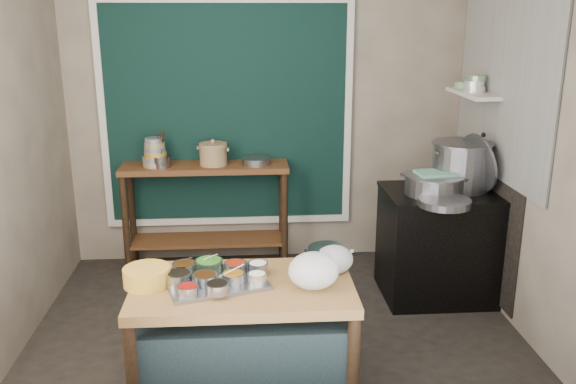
{
  "coord_description": "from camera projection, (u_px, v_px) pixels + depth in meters",
  "views": [
    {
      "loc": [
        -0.21,
        -3.91,
        2.22
      ],
      "look_at": [
        0.1,
        0.25,
        0.99
      ],
      "focal_mm": 38.0,
      "sensor_mm": 36.0,
      "label": 1
    }
  ],
  "objects": [
    {
      "name": "condiment_tray",
      "position": [
        216.0,
        282.0,
        3.43
      ],
      "size": [
        0.63,
        0.52,
        0.02
      ],
      "primitive_type": "cube",
      "rotation": [
        0.0,
        0.0,
        0.29
      ],
      "color": "gray",
      "rests_on": "prep_table"
    },
    {
      "name": "bowl_stack",
      "position": [
        155.0,
        154.0,
        5.22
      ],
      "size": [
        0.22,
        0.22,
        0.25
      ],
      "color": "tan",
      "rests_on": "back_counter"
    },
    {
      "name": "shelf_bowl_green",
      "position": [
        464.0,
        85.0,
        5.06
      ],
      "size": [
        0.18,
        0.18,
        0.05
      ],
      "primitive_type": "cylinder",
      "rotation": [
        0.0,
        0.0,
        0.25
      ],
      "color": "gray",
      "rests_on": "wall_shelf"
    },
    {
      "name": "curtain_panel",
      "position": [
        227.0,
        115.0,
        5.38
      ],
      "size": [
        2.1,
        0.02,
        1.9
      ],
      "primitive_type": "cube",
      "color": "black",
      "rests_on": "back_wall"
    },
    {
      "name": "prep_table",
      "position": [
        244.0,
        343.0,
        3.54
      ],
      "size": [
        1.25,
        0.73,
        0.75
      ],
      "primitive_type": "cube",
      "rotation": [
        0.0,
        0.0,
        -0.0
      ],
      "color": "olive",
      "rests_on": "floor"
    },
    {
      "name": "tile_panel",
      "position": [
        505.0,
        65.0,
        4.51
      ],
      "size": [
        0.02,
        1.7,
        1.7
      ],
      "primitive_type": "cube",
      "color": "#B2B2AA",
      "rests_on": "right_wall"
    },
    {
      "name": "stove_top",
      "position": [
        444.0,
        193.0,
        4.76
      ],
      "size": [
        0.92,
        0.69,
        0.03
      ],
      "primitive_type": "cube",
      "color": "black",
      "rests_on": "stove_block"
    },
    {
      "name": "curtain_frame",
      "position": [
        227.0,
        115.0,
        5.37
      ],
      "size": [
        2.22,
        0.03,
        2.02
      ],
      "primitive_type": null,
      "color": "beige",
      "rests_on": "back_wall"
    },
    {
      "name": "shallow_pan",
      "position": [
        444.0,
        202.0,
        4.39
      ],
      "size": [
        0.39,
        0.39,
        0.05
      ],
      "primitive_type": "cylinder",
      "rotation": [
        0.0,
        0.0,
        0.01
      ],
      "color": "gray",
      "rests_on": "stove_top"
    },
    {
      "name": "saucepan",
      "position": [
        329.0,
        258.0,
        3.61
      ],
      "size": [
        0.28,
        0.28,
        0.14
      ],
      "primitive_type": null,
      "rotation": [
        0.0,
        0.0,
        0.13
      ],
      "color": "gray",
      "rests_on": "prep_table"
    },
    {
      "name": "back_counter",
      "position": [
        207.0,
        216.0,
        5.43
      ],
      "size": [
        1.45,
        0.4,
        0.95
      ],
      "primitive_type": "cube",
      "color": "brown",
      "rests_on": "floor"
    },
    {
      "name": "back_wall",
      "position": [
        266.0,
        108.0,
        5.43
      ],
      "size": [
        3.5,
        0.02,
        2.8
      ],
      "primitive_type": "cube",
      "color": "gray",
      "rests_on": "floor"
    },
    {
      "name": "plastic_bag_b",
      "position": [
        334.0,
        259.0,
        3.56
      ],
      "size": [
        0.28,
        0.26,
        0.17
      ],
      "primitive_type": "ellipsoid",
      "rotation": [
        0.0,
        0.0,
        0.36
      ],
      "color": "white",
      "rests_on": "prep_table"
    },
    {
      "name": "floor",
      "position": [
        276.0,
        335.0,
        4.39
      ],
      "size": [
        3.5,
        3.0,
        0.02
      ],
      "primitive_type": "cube",
      "color": "#28241F",
      "rests_on": "ground"
    },
    {
      "name": "steamer",
      "position": [
        434.0,
        184.0,
        4.66
      ],
      "size": [
        0.63,
        0.63,
        0.16
      ],
      "primitive_type": null,
      "rotation": [
        0.0,
        0.0,
        -0.42
      ],
      "color": "gray",
      "rests_on": "stove_top"
    },
    {
      "name": "pot_lid",
      "position": [
        478.0,
        163.0,
        4.7
      ],
      "size": [
        0.21,
        0.48,
        0.46
      ],
      "primitive_type": "cylinder",
      "rotation": [
        0.0,
        1.36,
        0.21
      ],
      "color": "gray",
      "rests_on": "stove_top"
    },
    {
      "name": "stove_block",
      "position": [
        440.0,
        246.0,
        4.88
      ],
      "size": [
        0.9,
        0.68,
        0.85
      ],
      "primitive_type": "cube",
      "color": "black",
      "rests_on": "floor"
    },
    {
      "name": "stock_pot",
      "position": [
        461.0,
        166.0,
        4.77
      ],
      "size": [
        0.61,
        0.61,
        0.37
      ],
      "primitive_type": null,
      "rotation": [
        0.0,
        0.0,
        0.34
      ],
      "color": "gray",
      "rests_on": "stove_top"
    },
    {
      "name": "yellow_basin",
      "position": [
        147.0,
        276.0,
        3.41
      ],
      "size": [
        0.34,
        0.34,
        0.1
      ],
      "primitive_type": "cylinder",
      "rotation": [
        0.0,
        0.0,
        0.36
      ],
      "color": "gold",
      "rests_on": "prep_table"
    },
    {
      "name": "ceramic_crock",
      "position": [
        213.0,
        155.0,
        5.27
      ],
      "size": [
        0.33,
        0.33,
        0.17
      ],
      "primitive_type": null,
      "rotation": [
        0.0,
        0.0,
        -0.34
      ],
      "color": "#9A7654",
      "rests_on": "back_counter"
    },
    {
      "name": "wide_bowl",
      "position": [
        256.0,
        161.0,
        5.29
      ],
      "size": [
        0.31,
        0.31,
        0.06
      ],
      "primitive_type": "cylinder",
      "rotation": [
        0.0,
        0.0,
        -0.34
      ],
      "color": "gray",
      "rests_on": "back_counter"
    },
    {
      "name": "shelf_bowl_stack",
      "position": [
        475.0,
        84.0,
        4.81
      ],
      "size": [
        0.17,
        0.17,
        0.13
      ],
      "color": "silver",
      "rests_on": "wall_shelf"
    },
    {
      "name": "plastic_bag_a",
      "position": [
        314.0,
        271.0,
        3.35
      ],
      "size": [
        0.35,
        0.33,
        0.21
      ],
      "primitive_type": "ellipsoid",
      "rotation": [
        0.0,
        0.0,
        -0.44
      ],
      "color": "white",
      "rests_on": "prep_table"
    },
    {
      "name": "soot_patch",
      "position": [
        486.0,
        208.0,
        4.93
      ],
      "size": [
        0.01,
        1.3,
        1.3
      ],
      "primitive_type": "cube",
      "color": "black",
      "rests_on": "right_wall"
    },
    {
      "name": "right_wall",
      "position": [
        535.0,
        139.0,
        4.11
      ],
      "size": [
        0.02,
        3.0,
        2.8
      ],
      "primitive_type": "cube",
      "color": "gray",
      "rests_on": "floor"
    },
    {
      "name": "condiment_bowls",
      "position": [
        212.0,
        274.0,
        3.43
      ],
      "size": [
        0.58,
        0.44,
        0.07
      ],
      "color": "gray",
      "rests_on": "condiment_tray"
    },
    {
      "name": "wall_shelf",
      "position": [
        473.0,
        93.0,
        4.86
      ],
      "size": [
        0.22,
        0.7,
        0.03
      ],
      "primitive_type": "cube",
      "color": "beige",
      "rests_on": "right_wall"
    },
    {
      "name": "green_cloth",
      "position": [
        435.0,
        173.0,
        4.64
      ],
      "size": [
        0.3,
        0.24,
        0.02
      ],
      "primitive_type": "cube",
      "rotation": [
        0.0,
        0.0,
        0.11
      ],
      "color": "#66AD8E",
      "rests_on": "steamer"
    },
    {
      "name": "utensil_cup",
      "position": [
        162.0,
        161.0,
        5.2
      ],
      "size": [
        0.18,
        0.18,
        0.1
      ],
      "primitive_type": "cylinder",
      "rotation": [
        0.0,
        0.0,
        0.09
      ],
      "color": "gray",
      "rests_on": "back_counter"
    }
  ]
}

